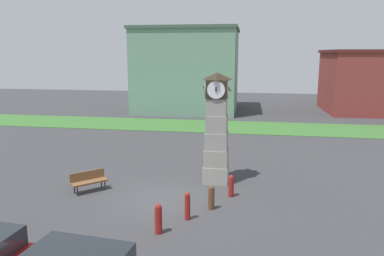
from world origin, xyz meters
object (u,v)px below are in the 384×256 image
(bollard_near_tower, at_px, (158,218))
(bollard_end_row, at_px, (231,186))
(bollard_mid_row, at_px, (187,206))
(clock_tower, at_px, (217,132))
(bench, at_px, (89,180))
(bollard_far_row, at_px, (211,197))

(bollard_near_tower, relative_size, bollard_end_row, 1.11)
(bollard_near_tower, relative_size, bollard_mid_row, 1.01)
(clock_tower, distance_m, bench, 6.30)
(bollard_near_tower, bearing_deg, clock_tower, 75.92)
(bollard_near_tower, distance_m, bollard_mid_row, 1.49)
(bollard_end_row, bearing_deg, bollard_far_row, -115.07)
(clock_tower, relative_size, bollard_mid_row, 4.95)
(bench, bearing_deg, bollard_far_row, -10.86)
(clock_tower, distance_m, bollard_end_row, 2.83)
(bollard_far_row, bearing_deg, bollard_near_tower, -123.81)
(bollard_far_row, distance_m, bench, 5.81)
(clock_tower, bearing_deg, bench, -158.08)
(bollard_far_row, bearing_deg, bollard_mid_row, -125.43)
(bollard_near_tower, xyz_separation_m, bollard_far_row, (1.57, 2.35, -0.04))
(bollard_mid_row, xyz_separation_m, bench, (-4.93, 2.19, -0.02))
(bollard_far_row, bearing_deg, bench, 169.14)
(clock_tower, distance_m, bollard_far_row, 3.87)
(clock_tower, bearing_deg, bollard_end_row, -65.39)
(bollard_near_tower, xyz_separation_m, bench, (-4.13, 3.44, -0.02))
(bollard_end_row, bearing_deg, bollard_mid_row, -119.72)
(bollard_mid_row, relative_size, bollard_far_row, 1.07)
(clock_tower, bearing_deg, bollard_far_row, -87.46)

